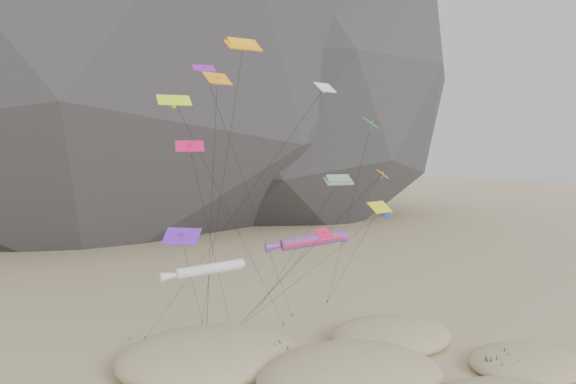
{
  "coord_description": "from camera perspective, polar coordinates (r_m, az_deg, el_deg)",
  "views": [
    {
      "loc": [
        -20.2,
        -27.75,
        18.34
      ],
      "look_at": [
        2.28,
        12.0,
        14.76
      ],
      "focal_mm": 35.0,
      "sensor_mm": 36.0,
      "label": 1
    }
  ],
  "objects": [
    {
      "name": "delta_kites",
      "position": [
        44.37,
        -0.04,
        3.04
      ],
      "size": [
        25.41,
        22.26,
        24.55
      ],
      "color": "#D71452",
      "rests_on": "ground"
    },
    {
      "name": "rainbow_tube_kite",
      "position": [
        46.27,
        2.23,
        -5.0
      ],
      "size": [
        7.19,
        16.88,
        11.53
      ],
      "color": "red",
      "rests_on": "ground"
    },
    {
      "name": "white_tube_kite",
      "position": [
        42.5,
        -8.36,
        -7.81
      ],
      "size": [
        8.91,
        14.85,
        9.97
      ],
      "color": "silver",
      "rests_on": "ground"
    },
    {
      "name": "kite_stakes",
      "position": [
        58.74,
        -5.47,
        -13.57
      ],
      "size": [
        23.64,
        7.8,
        0.3
      ],
      "color": "#3F2D1E",
      "rests_on": "ground"
    },
    {
      "name": "orange_parafoil",
      "position": [
        45.16,
        -4.61,
        14.35
      ],
      "size": [
        2.87,
        12.54,
        26.9
      ],
      "color": "#FFAC0D",
      "rests_on": "ground"
    },
    {
      "name": "multi_parafoil",
      "position": [
        48.07,
        5.07,
        1.03
      ],
      "size": [
        2.6,
        16.33,
        16.1
      ],
      "color": "#E65918",
      "rests_on": "ground"
    }
  ]
}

